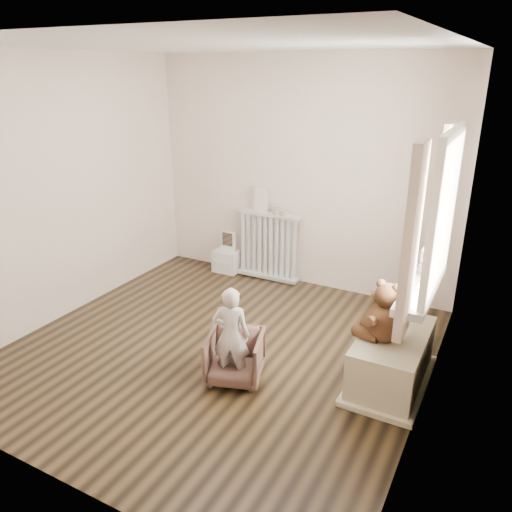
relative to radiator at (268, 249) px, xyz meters
The scene contains 20 objects.
floor 1.76m from the radiator, 78.48° to the right, with size 3.60×3.60×0.01m, color black.
ceiling 2.80m from the radiator, 78.48° to the right, with size 3.60×3.60×0.01m, color white.
back_wall 0.98m from the radiator, 19.31° to the left, with size 3.60×0.02×2.60m, color white.
front_wall 3.61m from the radiator, 84.38° to the right, with size 3.60×0.02×2.60m, color white.
left_wall 2.40m from the radiator, 130.94° to the right, with size 0.02×3.60×2.60m, color white.
right_wall 2.87m from the radiator, 38.10° to the right, with size 0.02×3.60×2.60m, color white.
window 2.73m from the radiator, 33.28° to the right, with size 0.03×0.90×1.10m, color white.
window_sill 2.49m from the radiator, 34.44° to the right, with size 0.22×1.10×0.06m, color silver.
curtain_left 2.96m from the radiator, 44.38° to the right, with size 0.06×0.26×1.30m, color beige.
curtain_right 2.37m from the radiator, 22.12° to the right, with size 0.06×0.26×1.30m, color beige.
radiator is the anchor object (origin of this frame).
paper_doll 0.61m from the radiator, behind, with size 0.18×0.02×0.30m, color beige.
tin_a 0.50m from the radiator, ahead, with size 0.11×0.11×0.07m, color #A59E8C.
tin_b 0.52m from the radiator, ahead, with size 0.10×0.10×0.06m, color #A59E8C.
toy_vanity 0.58m from the radiator, behind, with size 0.32×0.23×0.51m, color silver.
armchair 2.13m from the radiator, 70.57° to the right, with size 0.44×0.46×0.42m, color brown.
child 2.17m from the radiator, 71.01° to the right, with size 0.30×0.20×0.83m, color silver.
toy_bench 2.37m from the radiator, 37.89° to the right, with size 0.50×0.95×0.45m, color beige.
teddy_bear 2.41m from the radiator, 41.00° to the right, with size 0.40×0.31×0.49m, color #331C0E, non-canonical shape.
plush_cat 2.39m from the radiator, 30.15° to the right, with size 0.17×0.28×0.23m, color gray, non-canonical shape.
Camera 1 is at (2.18, -3.37, 2.45)m, focal length 35.00 mm.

